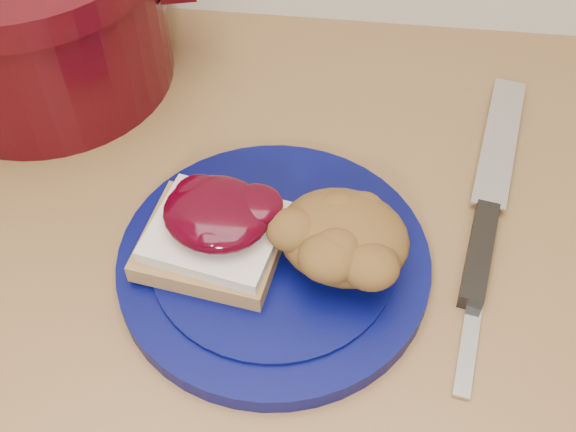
# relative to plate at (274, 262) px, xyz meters

# --- Properties ---
(base_cabinet) EXTENTS (4.00, 0.60, 0.86)m
(base_cabinet) POSITION_rel_plate_xyz_m (-0.04, 0.07, -0.48)
(base_cabinet) COLOR beige
(base_cabinet) RESTS_ON floor
(plate) EXTENTS (0.33, 0.33, 0.02)m
(plate) POSITION_rel_plate_xyz_m (0.00, 0.00, 0.00)
(plate) COLOR #04073F
(plate) RESTS_ON wood_countertop
(sandwich) EXTENTS (0.13, 0.12, 0.06)m
(sandwich) POSITION_rel_plate_xyz_m (-0.05, 0.00, 0.04)
(sandwich) COLOR olive
(sandwich) RESTS_ON plate
(stuffing_mound) EXTENTS (0.13, 0.12, 0.06)m
(stuffing_mound) POSITION_rel_plate_xyz_m (0.06, 0.00, 0.04)
(stuffing_mound) COLOR brown
(stuffing_mound) RESTS_ON plate
(chef_knife) EXTENTS (0.08, 0.30, 0.02)m
(chef_knife) POSITION_rel_plate_xyz_m (0.19, 0.07, -0.00)
(chef_knife) COLOR black
(chef_knife) RESTS_ON wood_countertop
(butter_knife) EXTENTS (0.04, 0.18, 0.00)m
(butter_knife) POSITION_rel_plate_xyz_m (0.17, -0.02, -0.01)
(butter_knife) COLOR silver
(butter_knife) RESTS_ON wood_countertop
(dutch_oven) EXTENTS (0.35, 0.35, 0.18)m
(dutch_oven) POSITION_rel_plate_xyz_m (-0.28, 0.23, 0.07)
(dutch_oven) COLOR #3A050A
(dutch_oven) RESTS_ON wood_countertop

